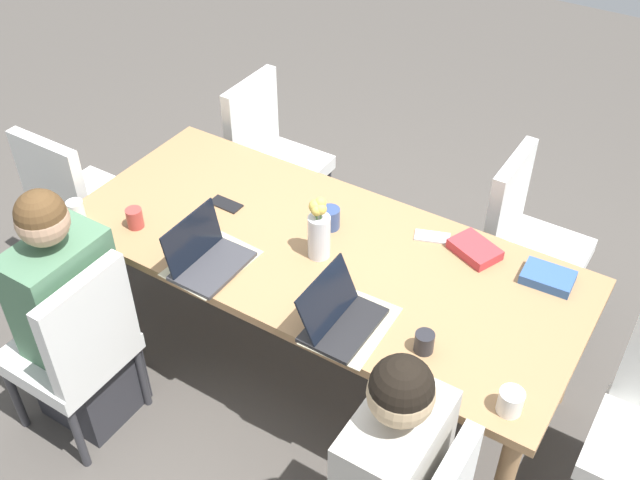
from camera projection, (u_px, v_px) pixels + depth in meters
ground_plane at (320, 363)px, 3.60m from camera, size 10.00×10.00×0.00m
dining_table at (320, 261)px, 3.18m from camera, size 2.22×0.95×0.72m
chair_far_left_near at (77, 345)px, 3.02m from camera, size 0.44×0.44×0.90m
person_far_left_near at (74, 324)px, 3.07m from camera, size 0.36×0.40×1.19m
chair_near_left_far at (526, 236)px, 3.56m from camera, size 0.44×0.44×0.90m
chair_head_right_right_mid at (77, 198)px, 3.79m from camera, size 0.44×0.44×0.90m
chair_near_right_far at (270, 151)px, 4.12m from camera, size 0.44×0.44×0.90m
flower_vase at (319, 230)px, 3.02m from camera, size 0.09×0.09×0.28m
placemat_far_left_near at (212, 263)px, 3.06m from camera, size 0.28×0.37×0.00m
placemat_far_left_mid at (351, 326)px, 2.79m from camera, size 0.27×0.37×0.00m
laptop_far_left_near at (206, 258)px, 3.02m from camera, size 0.22×0.32×0.21m
laptop_far_left_mid at (338, 317)px, 2.77m from camera, size 0.22×0.32×0.20m
coffee_mug_near_left at (330, 218)px, 3.22m from camera, size 0.09×0.09×0.10m
coffee_mug_near_right at (424, 342)px, 2.67m from camera, size 0.07×0.07×0.08m
coffee_mug_centre_left at (76, 211)px, 3.26m from camera, size 0.07×0.07×0.09m
coffee_mug_centre_right at (510, 402)px, 2.46m from camera, size 0.09×0.09×0.09m
coffee_mug_far_left at (135, 218)px, 3.22m from camera, size 0.07×0.07×0.09m
book_red_cover at (475, 249)px, 3.10m from camera, size 0.24×0.21×0.04m
book_blue_cover at (548, 277)px, 2.97m from camera, size 0.21×0.15×0.04m
phone_black at (226, 204)px, 3.37m from camera, size 0.15×0.07×0.01m
phone_silver at (432, 237)px, 3.19m from camera, size 0.17×0.12×0.01m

